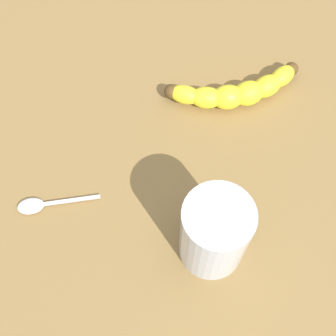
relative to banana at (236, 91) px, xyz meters
The scene contains 4 objects.
wooden_tabletop 14.54cm from the banana, 36.35° to the right, with size 120.00×120.00×3.00cm, color olive.
banana is the anchor object (origin of this frame).
smoothie_glass 24.66cm from the banana, 62.50° to the right, with size 8.24×8.24×11.74cm.
teaspoon 33.50cm from the banana, 108.16° to the right, with size 8.59×9.27×0.80cm.
Camera 1 is at (6.97, -30.51, 59.24)cm, focal length 47.92 mm.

